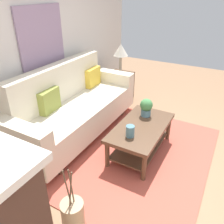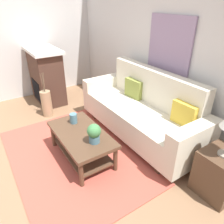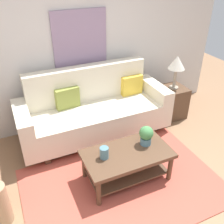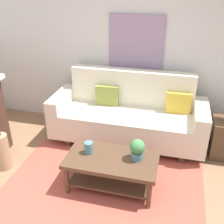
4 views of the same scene
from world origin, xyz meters
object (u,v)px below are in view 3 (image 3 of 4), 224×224
object	(u,v)px
couch	(94,111)
framed_painting	(80,38)
table_lamp	(177,64)
side_table	(172,102)
coffee_table	(127,160)
potted_plant_tabletop	(146,135)
floor_vase	(0,204)
throw_pillow_mustard	(132,85)
tabletop_vase	(104,153)
throw_pillow_olive	(67,98)

from	to	relation	value
couch	framed_painting	distance (m)	1.12
table_lamp	side_table	bearing A→B (deg)	180.00
coffee_table	table_lamp	distance (m)	1.91
side_table	framed_painting	size ratio (longest dim) A/B	0.66
couch	potted_plant_tabletop	size ratio (longest dim) A/B	8.87
floor_vase	side_table	bearing A→B (deg)	19.81
floor_vase	potted_plant_tabletop	bearing A→B (deg)	2.10
throw_pillow_mustard	potted_plant_tabletop	world-z (taller)	throw_pillow_mustard
couch	tabletop_vase	bearing A→B (deg)	-104.35
tabletop_vase	side_table	xyz separation A→B (m)	(1.74, 1.02, -0.22)
couch	framed_painting	bearing A→B (deg)	90.00
table_lamp	framed_painting	world-z (taller)	framed_painting
tabletop_vase	potted_plant_tabletop	bearing A→B (deg)	2.38
throw_pillow_olive	floor_vase	size ratio (longest dim) A/B	0.70
table_lamp	tabletop_vase	bearing A→B (deg)	-149.51
side_table	framed_painting	distance (m)	1.95
potted_plant_tabletop	side_table	distance (m)	1.55
side_table	floor_vase	size ratio (longest dim) A/B	1.09
couch	throw_pillow_mustard	distance (m)	0.78
throw_pillow_olive	table_lamp	bearing A→B (deg)	-5.62
couch	throw_pillow_olive	size ratio (longest dim) A/B	6.45
couch	throw_pillow_olive	world-z (taller)	couch
tabletop_vase	framed_painting	world-z (taller)	framed_painting
throw_pillow_olive	framed_painting	world-z (taller)	framed_painting
throw_pillow_mustard	side_table	xyz separation A→B (m)	(0.73, -0.18, -0.40)
tabletop_vase	couch	bearing A→B (deg)	75.65
tabletop_vase	table_lamp	distance (m)	2.07
coffee_table	floor_vase	bearing A→B (deg)	-179.63
throw_pillow_olive	throw_pillow_mustard	distance (m)	1.10
couch	throw_pillow_olive	distance (m)	0.46
floor_vase	couch	bearing A→B (deg)	36.85
throw_pillow_mustard	floor_vase	xyz separation A→B (m)	(-2.22, -1.24, -0.42)
couch	framed_painting	world-z (taller)	framed_painting
coffee_table	potted_plant_tabletop	xyz separation A→B (m)	(0.29, 0.06, 0.26)
couch	throw_pillow_olive	xyz separation A→B (m)	(-0.37, 0.13, 0.25)
throw_pillow_olive	floor_vase	world-z (taller)	throw_pillow_olive
side_table	floor_vase	xyz separation A→B (m)	(-2.95, -1.06, -0.02)
side_table	table_lamp	size ratio (longest dim) A/B	0.98
framed_painting	throw_pillow_mustard	bearing A→B (deg)	-25.02
tabletop_vase	floor_vase	world-z (taller)	tabletop_vase
couch	floor_vase	distance (m)	1.87
tabletop_vase	framed_painting	size ratio (longest dim) A/B	0.18
throw_pillow_mustard	throw_pillow_olive	bearing A→B (deg)	180.00
couch	coffee_table	distance (m)	1.12
couch	potted_plant_tabletop	xyz separation A→B (m)	(0.31, -1.05, 0.14)
table_lamp	framed_painting	distance (m)	1.62
throw_pillow_mustard	floor_vase	bearing A→B (deg)	-150.77
couch	floor_vase	bearing A→B (deg)	-143.15
throw_pillow_mustard	floor_vase	distance (m)	2.58
framed_painting	potted_plant_tabletop	bearing A→B (deg)	-78.38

